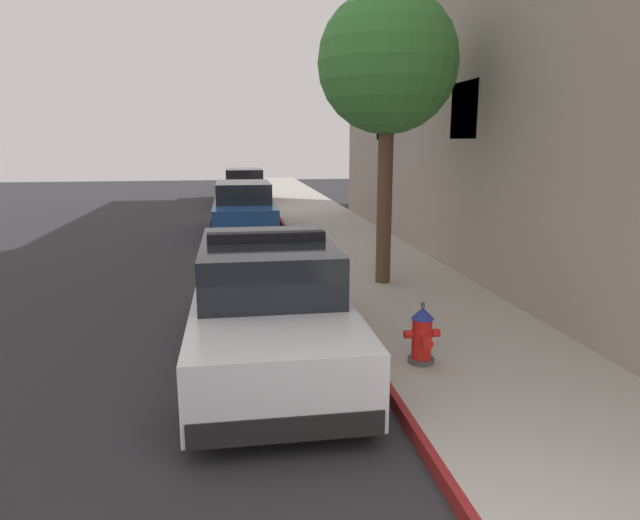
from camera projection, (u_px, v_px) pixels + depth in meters
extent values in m
cube|color=#2B2B2D|center=(99.00, 279.00, 12.09)|extent=(29.71, 60.00, 0.20)
cube|color=#ADA89E|center=(371.00, 262.00, 12.96)|extent=(2.85, 60.00, 0.15)
cube|color=maroon|center=(308.00, 264.00, 12.74)|extent=(0.08, 60.00, 0.15)
cube|color=gray|center=(602.00, 127.00, 11.53)|extent=(6.00, 21.74, 6.18)
cube|color=black|center=(465.00, 110.00, 11.01)|extent=(0.06, 1.30, 1.10)
cube|color=black|center=(383.00, 121.00, 16.90)|extent=(0.06, 1.30, 1.10)
cube|color=white|center=(269.00, 318.00, 7.20)|extent=(1.84, 4.80, 0.76)
cube|color=black|center=(267.00, 264.00, 7.21)|extent=(1.64, 2.50, 0.60)
cube|color=black|center=(287.00, 426.00, 5.00)|extent=(1.76, 0.16, 0.24)
cube|color=black|center=(260.00, 291.00, 9.52)|extent=(1.76, 0.16, 0.24)
cylinder|color=black|center=(207.00, 304.00, 8.77)|extent=(0.22, 0.64, 0.64)
cylinder|color=black|center=(316.00, 299.00, 9.03)|extent=(0.22, 0.64, 0.64)
cylinder|color=black|center=(193.00, 401.00, 5.48)|extent=(0.22, 0.64, 0.64)
cylinder|color=black|center=(364.00, 389.00, 5.74)|extent=(0.22, 0.64, 0.64)
cube|color=black|center=(267.00, 237.00, 7.09)|extent=(1.48, 0.20, 0.12)
cube|color=red|center=(239.00, 238.00, 7.03)|extent=(0.44, 0.18, 0.11)
cube|color=#1E33E0|center=(294.00, 236.00, 7.14)|extent=(0.44, 0.18, 0.11)
cube|color=navy|center=(244.00, 214.00, 17.51)|extent=(1.84, 4.80, 0.76)
cube|color=black|center=(243.00, 192.00, 17.52)|extent=(1.64, 2.50, 0.60)
cube|color=black|center=(246.00, 234.00, 15.31)|extent=(1.76, 0.16, 0.24)
cube|color=black|center=(243.00, 213.00, 19.83)|extent=(1.76, 0.16, 0.24)
cylinder|color=black|center=(217.00, 216.00, 19.08)|extent=(0.22, 0.64, 0.64)
cylinder|color=black|center=(268.00, 215.00, 19.34)|extent=(0.22, 0.64, 0.64)
cylinder|color=black|center=(215.00, 231.00, 15.79)|extent=(0.22, 0.64, 0.64)
cylinder|color=black|center=(276.00, 230.00, 16.05)|extent=(0.22, 0.64, 0.64)
cube|color=maroon|center=(244.00, 190.00, 25.89)|extent=(1.84, 4.80, 0.76)
cube|color=black|center=(244.00, 175.00, 25.89)|extent=(1.64, 2.50, 0.60)
cube|color=black|center=(246.00, 201.00, 23.68)|extent=(1.76, 0.16, 0.24)
cube|color=black|center=(243.00, 192.00, 28.20)|extent=(1.76, 0.16, 0.24)
cylinder|color=black|center=(226.00, 193.00, 27.45)|extent=(0.22, 0.64, 0.64)
cylinder|color=black|center=(261.00, 193.00, 27.71)|extent=(0.22, 0.64, 0.64)
cylinder|color=black|center=(225.00, 200.00, 24.17)|extent=(0.22, 0.64, 0.64)
cylinder|color=black|center=(266.00, 200.00, 24.43)|extent=(0.22, 0.64, 0.64)
cylinder|color=#4C4C51|center=(421.00, 360.00, 6.86)|extent=(0.32, 0.32, 0.06)
cylinder|color=red|center=(422.00, 338.00, 6.80)|extent=(0.24, 0.24, 0.50)
cone|color=navy|center=(423.00, 313.00, 6.74)|extent=(0.28, 0.28, 0.14)
cylinder|color=#4C4C51|center=(423.00, 305.00, 6.72)|extent=(0.05, 0.05, 0.06)
cylinder|color=red|center=(408.00, 334.00, 6.77)|extent=(0.10, 0.10, 0.10)
cylinder|color=red|center=(435.00, 333.00, 6.82)|extent=(0.10, 0.10, 0.10)
cylinder|color=red|center=(427.00, 343.00, 6.63)|extent=(0.13, 0.12, 0.13)
cylinder|color=brown|center=(384.00, 200.00, 10.49)|extent=(0.28, 0.28, 3.14)
sphere|color=#387A33|center=(388.00, 62.00, 9.98)|extent=(2.52, 2.52, 2.52)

